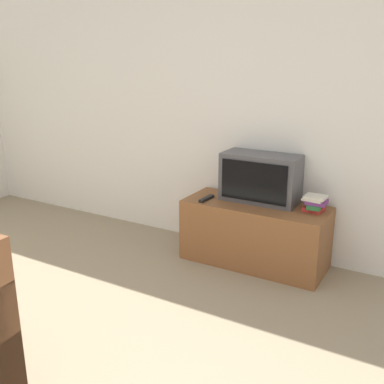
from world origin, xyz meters
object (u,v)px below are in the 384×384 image
Objects in this scene: book_stack at (315,203)px; remote_on_stand at (206,199)px; tv_stand at (255,234)px; television at (260,178)px.

book_stack is 0.90m from remote_on_stand.
television is (-0.01, 0.09, 0.47)m from tv_stand.
book_stack is (0.47, 0.06, 0.33)m from tv_stand.
tv_stand is 0.48m from television.
television is 0.50m from book_stack.
television is 3.22× the size of remote_on_stand.
tv_stand is 0.58m from book_stack.
remote_on_stand is (-0.41, -0.11, 0.28)m from tv_stand.
book_stack is at bearing 10.61° from remote_on_stand.
book_stack is at bearing 7.08° from tv_stand.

